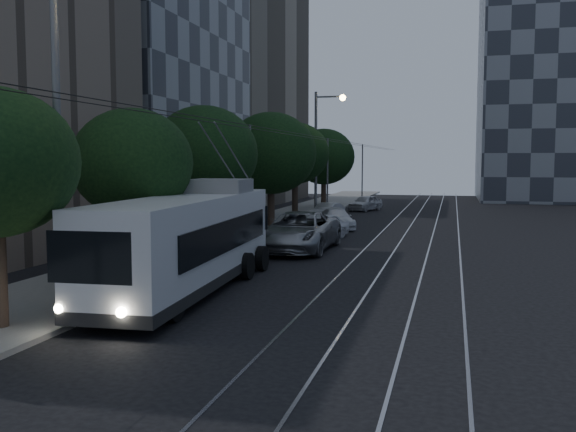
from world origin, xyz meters
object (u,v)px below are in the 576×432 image
(car_white_d, at_px, (365,203))
(streetlamp_far, at_px, (321,142))
(car_white_a, at_px, (318,226))
(car_white_b, at_px, (336,219))
(streetlamp_near, at_px, (71,115))
(pickup_silver, at_px, (299,231))
(trolleybus, at_px, (190,241))
(car_white_c, at_px, (327,212))

(car_white_d, relative_size, streetlamp_far, 0.43)
(car_white_a, relative_size, car_white_d, 1.06)
(car_white_b, relative_size, streetlamp_far, 0.47)
(streetlamp_near, height_order, streetlamp_far, streetlamp_far)
(pickup_silver, height_order, car_white_d, pickup_silver)
(trolleybus, xyz_separation_m, pickup_silver, (1.26, 10.00, -0.74))
(car_white_c, height_order, streetlamp_near, streetlamp_near)
(car_white_c, distance_m, car_white_d, 9.56)
(pickup_silver, distance_m, car_white_b, 10.11)
(pickup_silver, height_order, car_white_b, pickup_silver)
(car_white_c, relative_size, streetlamp_far, 0.41)
(car_white_d, bearing_deg, streetlamp_near, -72.41)
(car_white_c, xyz_separation_m, streetlamp_far, (-0.50, 0.32, 4.91))
(car_white_a, xyz_separation_m, car_white_c, (-1.60, 10.69, -0.08))
(trolleybus, distance_m, car_white_c, 25.36)
(pickup_silver, xyz_separation_m, car_white_d, (-0.12, 24.78, -0.25))
(pickup_silver, relative_size, car_white_b, 1.54)
(car_white_c, relative_size, car_white_d, 0.97)
(pickup_silver, height_order, car_white_c, pickup_silver)
(trolleybus, height_order, car_white_a, trolleybus)
(pickup_silver, height_order, streetlamp_near, streetlamp_near)
(car_white_b, height_order, streetlamp_near, streetlamp_near)
(car_white_a, bearing_deg, car_white_d, 115.29)
(trolleybus, height_order, car_white_b, trolleybus)
(pickup_silver, bearing_deg, car_white_c, 96.82)
(car_white_b, xyz_separation_m, streetlamp_near, (-2.34, -24.99, 4.81))
(car_white_a, bearing_deg, pickup_silver, -65.06)
(car_white_c, bearing_deg, trolleybus, -76.42)
(pickup_silver, xyz_separation_m, car_white_c, (-1.60, 15.33, -0.30))
(car_white_b, relative_size, car_white_d, 1.10)
(car_white_a, xyz_separation_m, car_white_d, (-0.12, 20.14, -0.04))
(car_white_b, height_order, car_white_c, car_white_c)
(car_white_b, bearing_deg, pickup_silver, -112.88)
(pickup_silver, bearing_deg, car_white_b, 90.87)
(car_white_b, bearing_deg, streetlamp_near, -118.24)
(car_white_c, relative_size, streetlamp_near, 0.42)
(streetlamp_near, distance_m, streetlamp_far, 30.54)
(trolleybus, relative_size, car_white_a, 2.93)
(car_white_b, distance_m, streetlamp_near, 25.56)
(streetlamp_far, bearing_deg, streetlamp_near, -90.46)
(streetlamp_near, relative_size, streetlamp_far, 0.98)
(streetlamp_far, bearing_deg, car_white_b, -69.27)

